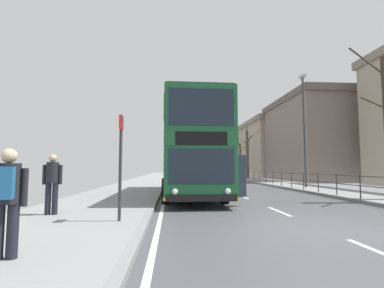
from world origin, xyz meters
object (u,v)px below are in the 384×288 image
(double_decker_bus_main, at_px, (190,151))
(bus_stop_sign_near, at_px, (121,155))
(bare_tree_far_02, at_px, (240,158))
(background_building_00, at_px, (318,139))
(pedestrian_with_backpack, at_px, (7,194))
(street_lamp_far_side, at_px, (304,121))
(background_building_01, at_px, (286,149))
(bare_tree_far_00, at_px, (247,153))
(pedestrian_companion, at_px, (52,180))

(double_decker_bus_main, xyz_separation_m, bus_stop_sign_near, (-2.26, -7.43, -0.57))
(bus_stop_sign_near, height_order, bare_tree_far_02, bare_tree_far_02)
(background_building_00, bearing_deg, pedestrian_with_backpack, -125.30)
(double_decker_bus_main, height_order, street_lamp_far_side, street_lamp_far_side)
(background_building_01, bearing_deg, street_lamp_far_side, -109.82)
(bare_tree_far_02, relative_size, background_building_01, 0.38)
(bare_tree_far_00, distance_m, background_building_00, 8.50)
(bare_tree_far_00, relative_size, background_building_01, 0.43)
(pedestrian_companion, relative_size, background_building_00, 0.13)
(bare_tree_far_00, bearing_deg, pedestrian_with_backpack, -111.08)
(pedestrian_companion, distance_m, background_building_00, 31.35)
(background_building_00, distance_m, background_building_01, 13.51)
(background_building_00, bearing_deg, bare_tree_far_02, 126.29)
(bare_tree_far_02, distance_m, background_building_01, 9.59)
(bus_stop_sign_near, bearing_deg, bare_tree_far_02, 71.43)
(double_decker_bus_main, relative_size, background_building_00, 0.82)
(double_decker_bus_main, relative_size, background_building_01, 0.69)
(street_lamp_far_side, distance_m, bare_tree_far_02, 22.38)
(pedestrian_with_backpack, bearing_deg, street_lamp_far_side, 51.52)
(bare_tree_far_02, height_order, background_building_00, background_building_00)
(pedestrian_with_backpack, height_order, street_lamp_far_side, street_lamp_far_side)
(street_lamp_far_side, bearing_deg, bare_tree_far_02, 87.76)
(bare_tree_far_02, bearing_deg, pedestrian_companion, -112.38)
(pedestrian_companion, distance_m, street_lamp_far_side, 16.91)
(double_decker_bus_main, height_order, bare_tree_far_00, bare_tree_far_00)
(double_decker_bus_main, bearing_deg, bare_tree_far_02, 70.97)
(pedestrian_companion, xyz_separation_m, background_building_00, (20.48, 23.44, 3.72))
(pedestrian_companion, distance_m, bare_tree_far_00, 30.69)
(street_lamp_far_side, bearing_deg, bus_stop_sign_near, -132.00)
(double_decker_bus_main, xyz_separation_m, background_building_00, (16.11, 17.13, 2.47))
(street_lamp_far_side, bearing_deg, double_decker_bus_main, -152.65)
(bus_stop_sign_near, distance_m, background_building_01, 43.00)
(bare_tree_far_00, bearing_deg, bus_stop_sign_near, -111.12)
(pedestrian_with_backpack, bearing_deg, bare_tree_far_02, 71.26)
(street_lamp_far_side, height_order, background_building_00, background_building_00)
(pedestrian_companion, height_order, bare_tree_far_00, bare_tree_far_00)
(street_lamp_far_side, height_order, bare_tree_far_02, street_lamp_far_side)
(background_building_01, bearing_deg, bus_stop_sign_near, -117.80)
(bare_tree_far_02, xyz_separation_m, background_building_01, (8.59, 3.96, 1.59))
(street_lamp_far_side, height_order, bare_tree_far_00, street_lamp_far_side)
(bus_stop_sign_near, bearing_deg, background_building_00, 53.21)
(double_decker_bus_main, xyz_separation_m, pedestrian_with_backpack, (-3.38, -10.40, -1.28))
(double_decker_bus_main, bearing_deg, pedestrian_companion, -124.71)
(street_lamp_far_side, relative_size, bare_tree_far_02, 1.38)
(background_building_00, bearing_deg, bare_tree_far_00, 150.21)
(double_decker_bus_main, distance_m, pedestrian_companion, 7.79)
(double_decker_bus_main, distance_m, street_lamp_far_side, 9.63)
(pedestrian_companion, height_order, bare_tree_far_02, bare_tree_far_02)
(double_decker_bus_main, xyz_separation_m, background_building_01, (17.76, 30.53, 2.13))
(bare_tree_far_00, xyz_separation_m, background_building_00, (7.27, -4.16, 1.43))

